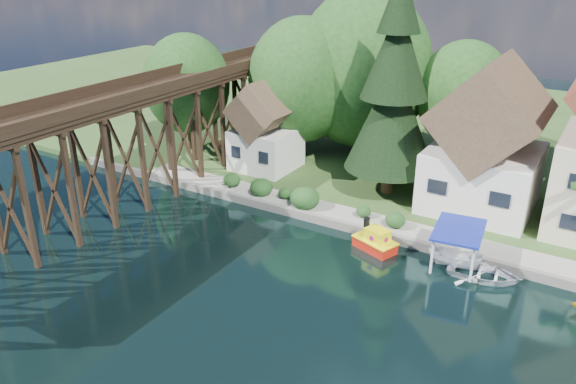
# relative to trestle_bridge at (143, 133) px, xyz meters

# --- Properties ---
(ground) EXTENTS (140.00, 140.00, 0.00)m
(ground) POSITION_rel_trestle_bridge_xyz_m (16.00, -5.17, -5.35)
(ground) COLOR black
(ground) RESTS_ON ground
(bank) EXTENTS (140.00, 52.00, 0.50)m
(bank) POSITION_rel_trestle_bridge_xyz_m (16.00, 28.83, -5.10)
(bank) COLOR #2F471C
(bank) RESTS_ON ground
(seawall) EXTENTS (60.00, 0.40, 0.62)m
(seawall) POSITION_rel_trestle_bridge_xyz_m (20.00, 2.83, -5.04)
(seawall) COLOR slate
(seawall) RESTS_ON ground
(promenade) EXTENTS (50.00, 2.60, 0.06)m
(promenade) POSITION_rel_trestle_bridge_xyz_m (22.00, 4.13, -4.82)
(promenade) COLOR gray
(promenade) RESTS_ON bank
(trestle_bridge) EXTENTS (4.12, 44.18, 9.30)m
(trestle_bridge) POSITION_rel_trestle_bridge_xyz_m (0.00, 0.00, 0.00)
(trestle_bridge) COLOR black
(trestle_bridge) RESTS_ON ground
(house_left) EXTENTS (7.64, 8.64, 11.02)m
(house_left) POSITION_rel_trestle_bridge_xyz_m (23.00, 10.83, -0.21)
(house_left) COLOR white
(house_left) RESTS_ON bank
(shed) EXTENTS (5.09, 5.40, 7.85)m
(shed) POSITION_rel_trestle_bridge_xyz_m (5.00, 9.33, -1.52)
(shed) COLOR white
(shed) RESTS_ON bank
(bg_trees) EXTENTS (49.90, 13.30, 10.57)m
(bg_trees) POSITION_rel_trestle_bridge_xyz_m (17.00, 16.08, 1.94)
(bg_trees) COLOR #382314
(bg_trees) RESTS_ON bank
(shrubs) EXTENTS (15.76, 2.47, 1.70)m
(shrubs) POSITION_rel_trestle_bridge_xyz_m (11.40, 4.09, -4.12)
(shrubs) COLOR #1B4017
(shrubs) RESTS_ON bank
(conifer) EXTENTS (6.88, 6.88, 16.94)m
(conifer) POSITION_rel_trestle_bridge_xyz_m (16.14, 9.70, 3.31)
(conifer) COLOR #382314
(conifer) RESTS_ON bank
(tugboat) EXTENTS (3.20, 2.44, 2.06)m
(tugboat) POSITION_rel_trestle_bridge_xyz_m (18.75, 1.32, -4.73)
(tugboat) COLOR red
(tugboat) RESTS_ON ground
(boat_white_a) EXTENTS (4.67, 3.62, 0.89)m
(boat_white_a) POSITION_rel_trestle_bridge_xyz_m (25.72, 1.41, -4.90)
(boat_white_a) COLOR white
(boat_white_a) RESTS_ON ground
(boat_canopy) EXTENTS (3.45, 4.42, 2.65)m
(boat_canopy) POSITION_rel_trestle_bridge_xyz_m (23.84, 1.86, -4.21)
(boat_canopy) COLOR white
(boat_canopy) RESTS_ON ground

